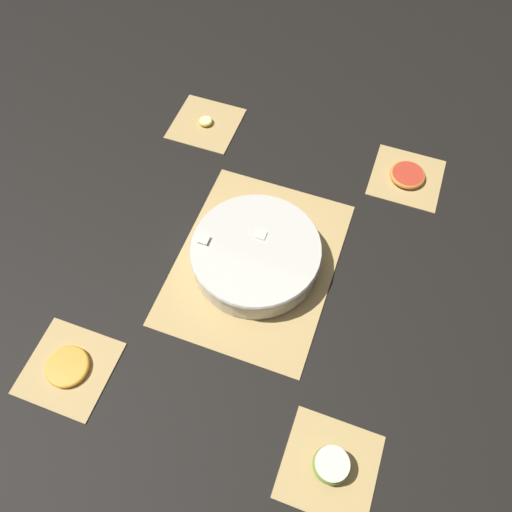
% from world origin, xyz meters
% --- Properties ---
extents(ground_plane, '(6.00, 6.00, 0.00)m').
position_xyz_m(ground_plane, '(0.00, 0.00, 0.00)').
color(ground_plane, black).
extents(bamboo_mat_center, '(0.44, 0.34, 0.01)m').
position_xyz_m(bamboo_mat_center, '(0.00, 0.00, 0.00)').
color(bamboo_mat_center, tan).
rests_on(bamboo_mat_center, ground_plane).
extents(coaster_mat_near_left, '(0.17, 0.17, 0.01)m').
position_xyz_m(coaster_mat_near_left, '(-0.35, -0.27, 0.00)').
color(coaster_mat_near_left, tan).
rests_on(coaster_mat_near_left, ground_plane).
extents(coaster_mat_near_right, '(0.17, 0.17, 0.01)m').
position_xyz_m(coaster_mat_near_right, '(0.35, -0.27, 0.00)').
color(coaster_mat_near_right, tan).
rests_on(coaster_mat_near_right, ground_plane).
extents(coaster_mat_far_left, '(0.17, 0.17, 0.01)m').
position_xyz_m(coaster_mat_far_left, '(-0.35, 0.27, 0.00)').
color(coaster_mat_far_left, tan).
rests_on(coaster_mat_far_left, ground_plane).
extents(coaster_mat_far_right, '(0.17, 0.17, 0.01)m').
position_xyz_m(coaster_mat_far_right, '(0.35, 0.27, 0.00)').
color(coaster_mat_far_right, tan).
rests_on(coaster_mat_far_right, ground_plane).
extents(fruit_salad_bowl, '(0.28, 0.28, 0.07)m').
position_xyz_m(fruit_salad_bowl, '(0.00, -0.00, 0.04)').
color(fruit_salad_bowl, silver).
rests_on(fruit_salad_bowl, bamboo_mat_center).
extents(apple_half, '(0.07, 0.07, 0.04)m').
position_xyz_m(apple_half, '(0.35, 0.27, 0.03)').
color(apple_half, '#7FAD38').
rests_on(apple_half, coaster_mat_far_right).
extents(orange_slice_whole, '(0.09, 0.09, 0.01)m').
position_xyz_m(orange_slice_whole, '(0.35, -0.27, 0.01)').
color(orange_slice_whole, orange).
rests_on(orange_slice_whole, coaster_mat_near_right).
extents(banana_coin_single, '(0.04, 0.04, 0.01)m').
position_xyz_m(banana_coin_single, '(-0.35, -0.27, 0.01)').
color(banana_coin_single, beige).
rests_on(banana_coin_single, coaster_mat_near_left).
extents(grapefruit_slice, '(0.09, 0.09, 0.01)m').
position_xyz_m(grapefruit_slice, '(-0.35, 0.27, 0.01)').
color(grapefruit_slice, red).
rests_on(grapefruit_slice, coaster_mat_far_left).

